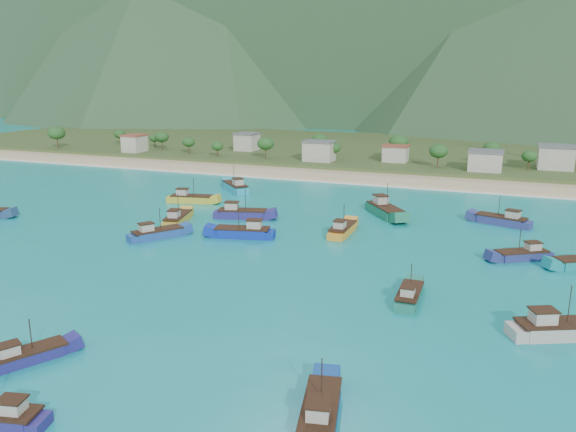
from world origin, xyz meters
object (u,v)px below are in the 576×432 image
(boat_4, at_px, (244,233))
(boat_14, at_px, (320,413))
(boat_18, at_px, (409,297))
(boat_23, at_px, (385,211))
(boat_15, at_px, (26,357))
(boat_1, at_px, (559,330))
(boat_19, at_px, (522,256))
(boat_5, at_px, (342,230))
(boat_9, at_px, (191,199))
(boat_16, at_px, (157,234))
(boat_6, at_px, (235,187))
(boat_8, at_px, (242,214))
(boat_10, at_px, (178,219))
(boat_25, at_px, (502,221))

(boat_4, bearing_deg, boat_14, -161.12)
(boat_18, height_order, boat_23, boat_23)
(boat_15, bearing_deg, boat_4, 117.66)
(boat_1, xyz_separation_m, boat_15, (-51.37, -26.12, -0.28))
(boat_18, distance_m, boat_19, 27.70)
(boat_5, bearing_deg, boat_14, -75.81)
(boat_5, bearing_deg, boat_1, -42.98)
(boat_1, bearing_deg, boat_5, -158.35)
(boat_1, bearing_deg, boat_19, 161.56)
(boat_5, distance_m, boat_9, 42.39)
(boat_15, relative_size, boat_16, 0.85)
(boat_19, distance_m, boat_23, 33.85)
(boat_4, distance_m, boat_9, 32.50)
(boat_14, bearing_deg, boat_6, 108.58)
(boat_19, xyz_separation_m, boat_23, (-26.60, 20.93, 0.36))
(boat_8, xyz_separation_m, boat_10, (-10.17, -8.28, -0.07))
(boat_25, bearing_deg, boat_19, -153.23)
(boat_5, bearing_deg, boat_16, -154.00)
(boat_18, relative_size, boat_23, 0.72)
(boat_9, height_order, boat_23, boat_23)
(boat_6, relative_size, boat_25, 0.97)
(boat_4, bearing_deg, boat_10, 61.85)
(boat_1, relative_size, boat_8, 0.98)
(boat_19, bearing_deg, boat_1, 154.29)
(boat_4, relative_size, boat_25, 1.03)
(boat_4, height_order, boat_10, boat_4)
(boat_5, distance_m, boat_14, 58.77)
(boat_6, distance_m, boat_19, 75.36)
(boat_25, bearing_deg, boat_16, 137.34)
(boat_15, bearing_deg, boat_10, 135.00)
(boat_5, height_order, boat_14, boat_5)
(boat_10, relative_size, boat_16, 1.08)
(boat_4, relative_size, boat_6, 1.06)
(boat_4, xyz_separation_m, boat_18, (33.12, -19.18, -0.22))
(boat_8, height_order, boat_15, boat_8)
(boat_4, relative_size, boat_19, 1.23)
(boat_10, height_order, boat_14, boat_10)
(boat_16, bearing_deg, boat_1, 18.68)
(boat_15, xyz_separation_m, boat_19, (48.03, 54.40, 0.10))
(boat_5, relative_size, boat_6, 0.94)
(boat_9, height_order, boat_10, boat_9)
(boat_4, distance_m, boat_18, 38.27)
(boat_9, bearing_deg, boat_18, 42.83)
(boat_9, distance_m, boat_16, 29.63)
(boat_1, height_order, boat_10, boat_1)
(boat_5, distance_m, boat_23, 17.57)
(boat_5, height_order, boat_19, boat_5)
(boat_15, bearing_deg, boat_6, 131.28)
(boat_19, bearing_deg, boat_9, 44.04)
(boat_5, height_order, boat_9, boat_9)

